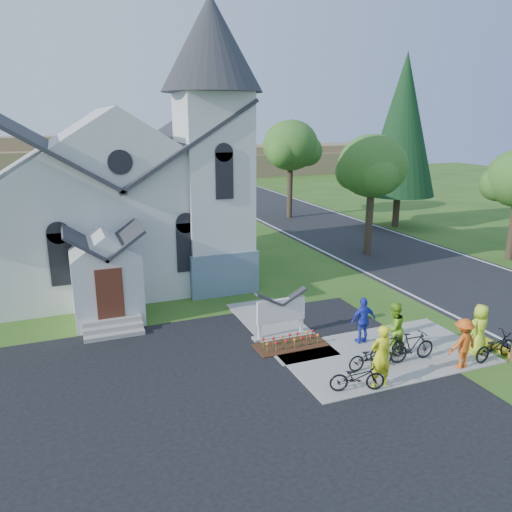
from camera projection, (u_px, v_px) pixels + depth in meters
name	position (u px, v px, depth m)	size (l,w,h in m)	color
ground	(354.00, 369.00, 16.27)	(120.00, 120.00, 0.00)	#2E5A19
parking_lot	(150.00, 459.00, 11.99)	(20.00, 16.00, 0.02)	black
road	(361.00, 241.00, 33.26)	(8.00, 90.00, 0.02)	black
sidewalk	(384.00, 354.00, 17.25)	(7.00, 4.00, 0.05)	gray
church	(122.00, 175.00, 24.10)	(12.35, 12.00, 13.00)	white
church_sign	(281.00, 311.00, 18.44)	(2.20, 0.40, 1.70)	gray
flower_bed	(291.00, 346.00, 17.90)	(2.60, 1.10, 0.07)	#3A210F
tree_road_near	(372.00, 167.00, 28.64)	(4.00, 4.00, 7.05)	#35261D
tree_road_mid	(291.00, 146.00, 39.41)	(4.40, 4.40, 7.80)	#35261D
conifer	(403.00, 125.00, 35.74)	(5.20, 5.20, 12.40)	#35261D
distant_hills	(149.00, 162.00, 67.33)	(61.00, 10.00, 5.60)	olive
cyclist_0	(381.00, 356.00, 14.96)	(0.72, 0.47, 1.97)	yellow
bike_0	(357.00, 377.00, 14.82)	(0.58, 1.67, 0.88)	black
cyclist_1	(393.00, 328.00, 17.05)	(0.90, 0.70, 1.85)	#7FC525
bike_1	(412.00, 347.00, 16.61)	(0.49, 1.73, 1.04)	black
cyclist_2	(363.00, 320.00, 17.90)	(1.01, 0.42, 1.72)	#2735C3
bike_2	(371.00, 356.00, 16.12)	(0.58, 1.65, 0.87)	black
cyclist_3	(463.00, 343.00, 16.12)	(1.09, 0.62, 1.68)	#DE5918
bike_3	(388.00, 347.00, 16.75)	(0.42, 1.49, 0.90)	black
cyclist_4	(479.00, 329.00, 17.07)	(0.87, 0.57, 1.78)	#BAE22A
bike_4	(495.00, 346.00, 16.73)	(0.63, 1.81, 0.95)	black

